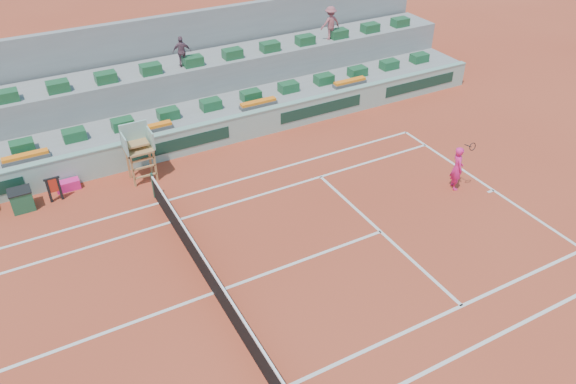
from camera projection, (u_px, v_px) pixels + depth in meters
name	position (u px, v px, depth m)	size (l,w,h in m)	color
ground	(214.00, 293.00, 17.44)	(90.00, 90.00, 0.00)	#9E341E
seating_tier_lower	(120.00, 132.00, 24.86)	(36.00, 4.00, 1.20)	gray
seating_tier_upper	(109.00, 104.00, 25.62)	(36.00, 2.40, 2.60)	gray
stadium_back_wall	(97.00, 74.00, 26.27)	(36.00, 0.40, 4.40)	gray
player_bag	(68.00, 185.00, 22.07)	(0.90, 0.40, 0.40)	#EC1E79
spectator_mid	(182.00, 52.00, 25.52)	(0.84, 0.35, 1.43)	#684553
spectator_right	(330.00, 23.00, 28.57)	(1.08, 0.62, 1.67)	#9C4E53
court_lines	(214.00, 293.00, 17.44)	(23.89, 11.09, 0.01)	silver
tennis_net	(212.00, 281.00, 17.14)	(0.10, 11.97, 1.10)	black
advertising_hoarding	(135.00, 154.00, 23.25)	(36.00, 0.34, 1.26)	#8EB3A3
umpire_chair	(138.00, 145.00, 22.00)	(1.10, 0.90, 2.40)	#A1713D
seat_row_lower	(123.00, 124.00, 23.74)	(32.90, 0.60, 0.44)	#1B532C
seat_row_upper	(106.00, 77.00, 24.33)	(32.90, 0.60, 0.44)	#1B532C
flower_planters	(91.00, 142.00, 22.62)	(26.80, 0.36, 0.28)	#4F4F4F
drink_cooler_a	(22.00, 200.00, 20.87)	(0.82, 0.71, 0.84)	#1A4F31
towel_rack	(54.00, 187.00, 21.22)	(0.59, 0.10, 1.03)	black
tennis_player	(457.00, 168.00, 21.79)	(0.66, 0.95, 2.28)	#EC1E79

